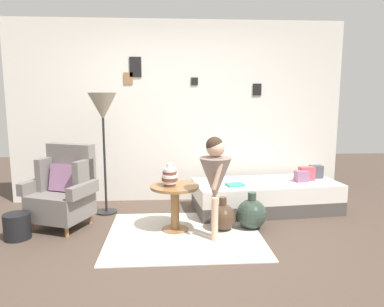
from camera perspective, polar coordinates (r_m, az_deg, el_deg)
ground_plane at (r=3.67m, az=-1.41°, el=-15.65°), size 12.00×12.00×0.00m
gallery_wall at (r=5.29m, az=-2.36°, el=6.52°), size 4.80×0.12×2.60m
rug at (r=4.12m, az=-1.22°, el=-12.71°), size 1.70×1.48×0.01m
armchair at (r=4.53m, az=-19.61°, el=-5.45°), size 0.88×0.78×0.97m
daybed at (r=4.99m, az=11.59°, el=-6.63°), size 1.97×0.99×0.40m
pillow_head at (r=5.33m, az=19.06°, el=-2.74°), size 0.17×0.13×0.18m
pillow_mid at (r=5.16m, az=17.66°, el=-3.04°), size 0.21×0.14×0.18m
pillow_back at (r=5.05m, az=16.94°, el=-3.47°), size 0.18×0.14×0.15m
side_table at (r=4.14m, az=-2.73°, el=-7.11°), size 0.56×0.56×0.53m
vase_striped at (r=4.05m, az=-3.57°, el=-3.68°), size 0.18×0.18×0.26m
floor_lamp at (r=4.76m, az=-13.95°, el=6.49°), size 0.36×0.36×1.58m
person_child at (r=3.81m, az=3.69°, el=-3.39°), size 0.34×0.34×1.12m
book_on_daybed at (r=4.66m, az=6.82°, el=-4.92°), size 0.25×0.21×0.03m
demijohn_near at (r=4.23m, az=4.88°, el=-9.97°), size 0.31×0.31×0.39m
demijohn_far at (r=4.31m, az=9.40°, el=-9.39°), size 0.35×0.35×0.43m
magazine_basket at (r=4.41m, az=-25.95°, el=-10.32°), size 0.28×0.28×0.28m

